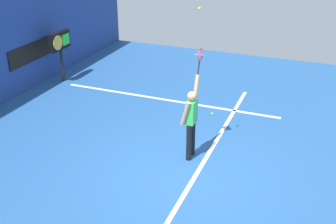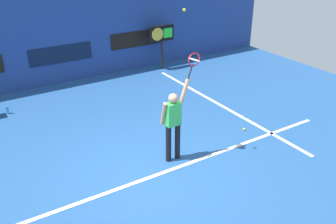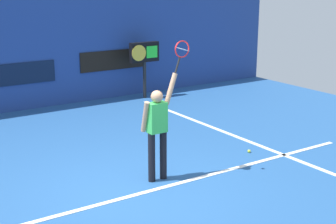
{
  "view_description": "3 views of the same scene",
  "coord_description": "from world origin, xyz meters",
  "px_view_note": "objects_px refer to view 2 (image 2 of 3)",
  "views": [
    {
      "loc": [
        -7.64,
        -2.47,
        5.3
      ],
      "look_at": [
        0.73,
        0.85,
        1.02
      ],
      "focal_mm": 45.08,
      "sensor_mm": 36.0,
      "label": 1
    },
    {
      "loc": [
        -3.51,
        -6.12,
        4.9
      ],
      "look_at": [
        0.73,
        0.67,
        1.02
      ],
      "focal_mm": 40.02,
      "sensor_mm": 36.0,
      "label": 2
    },
    {
      "loc": [
        -4.01,
        -7.06,
        3.62
      ],
      "look_at": [
        0.93,
        0.38,
        1.21
      ],
      "focal_mm": 53.59,
      "sensor_mm": 36.0,
      "label": 3
    }
  ],
  "objects_px": {
    "tennis_ball": "(184,10)",
    "spare_ball": "(244,129)",
    "scoreboard_clock": "(162,35)",
    "tennis_racket": "(194,61)",
    "water_bottle": "(8,110)",
    "tennis_player": "(173,121)"
  },
  "relations": [
    {
      "from": "tennis_ball",
      "to": "tennis_player",
      "type": "bearing_deg",
      "value": 167.57
    },
    {
      "from": "tennis_ball",
      "to": "spare_ball",
      "type": "xyz_separation_m",
      "value": [
        2.2,
        0.21,
        -3.45
      ]
    },
    {
      "from": "tennis_racket",
      "to": "spare_ball",
      "type": "xyz_separation_m",
      "value": [
        1.89,
        0.17,
        -2.31
      ]
    },
    {
      "from": "scoreboard_clock",
      "to": "tennis_racket",
      "type": "bearing_deg",
      "value": -114.77
    },
    {
      "from": "tennis_ball",
      "to": "scoreboard_clock",
      "type": "relative_size",
      "value": 0.04
    },
    {
      "from": "scoreboard_clock",
      "to": "spare_ball",
      "type": "height_order",
      "value": "scoreboard_clock"
    },
    {
      "from": "tennis_ball",
      "to": "spare_ball",
      "type": "distance_m",
      "value": 4.09
    },
    {
      "from": "tennis_player",
      "to": "tennis_racket",
      "type": "distance_m",
      "value": 1.43
    },
    {
      "from": "tennis_racket",
      "to": "tennis_ball",
      "type": "distance_m",
      "value": 1.17
    },
    {
      "from": "tennis_racket",
      "to": "scoreboard_clock",
      "type": "bearing_deg",
      "value": 65.23
    },
    {
      "from": "water_bottle",
      "to": "tennis_racket",
      "type": "bearing_deg",
      "value": -54.31
    },
    {
      "from": "spare_ball",
      "to": "scoreboard_clock",
      "type": "bearing_deg",
      "value": 82.39
    },
    {
      "from": "tennis_player",
      "to": "water_bottle",
      "type": "bearing_deg",
      "value": 121.28
    },
    {
      "from": "tennis_racket",
      "to": "tennis_ball",
      "type": "relative_size",
      "value": 9.2
    },
    {
      "from": "scoreboard_clock",
      "to": "spare_ball",
      "type": "xyz_separation_m",
      "value": [
        -0.74,
        -5.54,
        -1.31
      ]
    },
    {
      "from": "tennis_ball",
      "to": "water_bottle",
      "type": "height_order",
      "value": "tennis_ball"
    },
    {
      "from": "tennis_ball",
      "to": "scoreboard_clock",
      "type": "distance_m",
      "value": 6.8
    },
    {
      "from": "tennis_racket",
      "to": "water_bottle",
      "type": "xyz_separation_m",
      "value": [
        -3.36,
        4.67,
        -2.23
      ]
    },
    {
      "from": "tennis_player",
      "to": "tennis_racket",
      "type": "relative_size",
      "value": 3.15
    },
    {
      "from": "tennis_ball",
      "to": "scoreboard_clock",
      "type": "xyz_separation_m",
      "value": [
        2.94,
        5.75,
        -2.13
      ]
    },
    {
      "from": "spare_ball",
      "to": "water_bottle",
      "type": "bearing_deg",
      "value": 139.35
    },
    {
      "from": "tennis_ball",
      "to": "scoreboard_clock",
      "type": "height_order",
      "value": "tennis_ball"
    }
  ]
}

